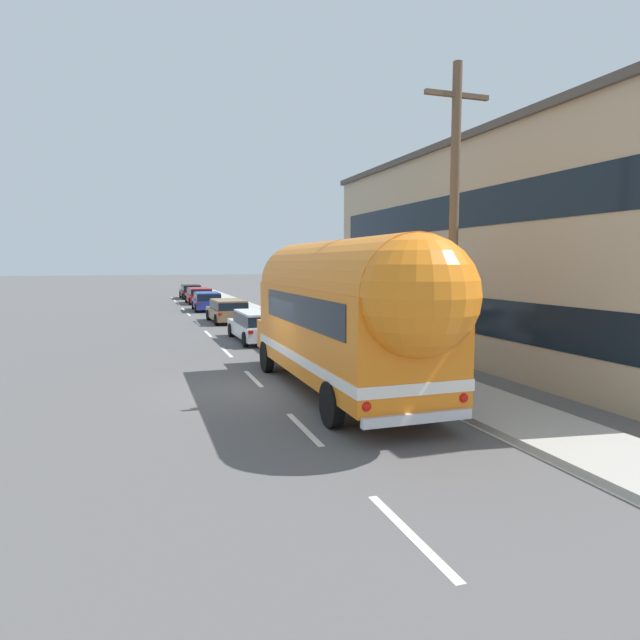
{
  "coord_description": "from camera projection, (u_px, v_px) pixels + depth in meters",
  "views": [
    {
      "loc": [
        -3.27,
        -14.66,
        3.53
      ],
      "look_at": [
        1.85,
        0.59,
        1.83
      ],
      "focal_mm": 30.57,
      "sensor_mm": 36.0,
      "label": 1
    }
  ],
  "objects": [
    {
      "name": "sidewalk_slab",
      "position": [
        314.0,
        335.0,
        26.14
      ],
      "size": [
        2.27,
        90.0,
        0.15
      ],
      "primitive_type": "cube",
      "color": "#ADA89E",
      "rests_on": "ground"
    },
    {
      "name": "car_second",
      "position": [
        228.0,
        309.0,
        32.16
      ],
      "size": [
        2.07,
        4.43,
        1.37
      ],
      "color": "olive",
      "rests_on": "ground"
    },
    {
      "name": "car_fourth",
      "position": [
        199.0,
        294.0,
        47.0
      ],
      "size": [
        2.06,
        4.6,
        1.37
      ],
      "color": "#A5191E",
      "rests_on": "ground"
    },
    {
      "name": "painted_bus",
      "position": [
        346.0,
        311.0,
        13.94
      ],
      "size": [
        2.63,
        10.84,
        4.12
      ],
      "color": "orange",
      "rests_on": "ground"
    },
    {
      "name": "roadside_building",
      "position": [
        577.0,
        253.0,
        21.93
      ],
      "size": [
        13.0,
        19.84,
        7.84
      ],
      "color": "tan",
      "rests_on": "ground"
    },
    {
      "name": "utility_pole",
      "position": [
        454.0,
        228.0,
        13.92
      ],
      "size": [
        1.8,
        0.24,
        8.5
      ],
      "color": "brown",
      "rests_on": "ground"
    },
    {
      "name": "car_fifth",
      "position": [
        191.0,
        290.0,
        53.82
      ],
      "size": [
        1.93,
        4.71,
        1.37
      ],
      "color": "black",
      "rests_on": "ground"
    },
    {
      "name": "car_third",
      "position": [
        207.0,
        300.0,
        40.04
      ],
      "size": [
        2.04,
        4.48,
        1.37
      ],
      "color": "navy",
      "rests_on": "ground"
    },
    {
      "name": "car_lead",
      "position": [
        258.0,
        324.0,
        24.49
      ],
      "size": [
        2.05,
        4.85,
        1.37
      ],
      "color": "white",
      "rests_on": "ground"
    },
    {
      "name": "ground_plane",
      "position": [
        264.0,
        389.0,
        15.23
      ],
      "size": [
        300.0,
        300.0,
        0.0
      ],
      "primitive_type": "plane",
      "color": "#565454"
    },
    {
      "name": "lane_markings",
      "position": [
        257.0,
        331.0,
        28.07
      ],
      "size": [
        3.71,
        80.0,
        0.01
      ],
      "color": "silver",
      "rests_on": "ground"
    }
  ]
}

